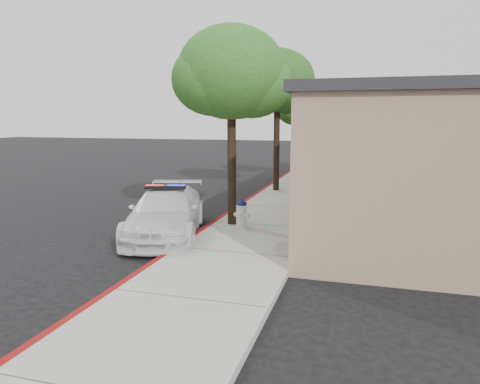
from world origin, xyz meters
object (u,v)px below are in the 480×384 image
fire_hydrant (242,213)px  street_tree_mid (278,84)px  clapboard_building (417,152)px  street_tree_far (301,107)px  street_tree_near (232,77)px  police_car (166,212)px

fire_hydrant → street_tree_mid: (-0.42, 7.42, 4.40)m
clapboard_building → fire_hydrant: clapboard_building is taller
fire_hydrant → street_tree_far: street_tree_far is taller
street_tree_mid → street_tree_far: bearing=85.5°
street_tree_near → police_car: bearing=-139.1°
street_tree_far → street_tree_near: bearing=-91.8°
police_car → street_tree_mid: (1.61, 8.45, 4.28)m
fire_hydrant → street_tree_near: bearing=147.3°
street_tree_far → police_car: bearing=-98.6°
clapboard_building → street_tree_near: (-5.98, -6.12, 2.56)m
police_car → street_tree_mid: street_tree_mid is taller
clapboard_building → street_tree_near: 8.93m
fire_hydrant → street_tree_near: street_tree_near is taller
police_car → fire_hydrant: (2.03, 1.02, -0.12)m
police_car → street_tree_near: (1.61, 1.39, 3.98)m
police_car → street_tree_near: size_ratio=0.85×
clapboard_building → street_tree_far: street_tree_far is taller
street_tree_near → street_tree_far: (0.38, 11.80, -0.61)m
street_tree_near → fire_hydrant: bearing=-41.4°
clapboard_building → street_tree_mid: 6.70m
street_tree_mid → fire_hydrant: bearing=-86.7°
fire_hydrant → street_tree_near: size_ratio=0.14×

